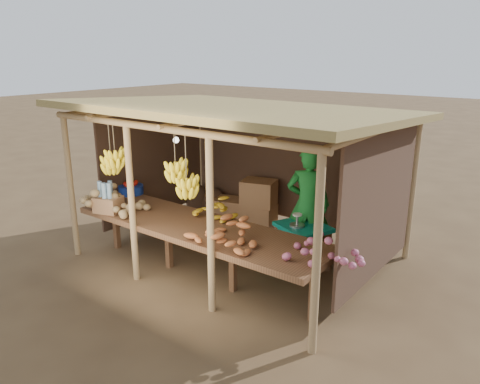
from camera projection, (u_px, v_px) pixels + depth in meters
The scene contains 13 objects.
ground at pixel (240, 256), 7.37m from camera, with size 60.00×60.00×0.00m, color brown.
stall_structure at pixel (236, 135), 6.82m from camera, with size 4.70×3.50×2.43m.
counter at pixel (198, 230), 6.43m from camera, with size 3.90×1.05×0.80m.
potato_heap at pixel (109, 197), 7.03m from camera, with size 1.13×0.68×0.37m, color #A48454, non-canonical shape.
sweet_potato_heap at pixel (225, 230), 5.77m from camera, with size 0.87×0.52×0.35m, color #C06531, non-canonical shape.
onion_heap at pixel (322, 248), 5.23m from camera, with size 0.90×0.54×0.36m, color #C25E79, non-canonical shape.
banana_pile at pixel (214, 205), 6.71m from camera, with size 0.59×0.35×0.35m, color yellow, non-canonical shape.
tomato_basin at pixel (131, 189), 7.81m from camera, with size 0.41×0.41×0.22m.
bottle_box at pixel (108, 200), 6.90m from camera, with size 0.44×0.39×0.47m.
vendor at pixel (308, 205), 6.99m from camera, with size 0.65×0.42×1.77m, color #1B7B2D.
tarp_crate at pixel (302, 244), 6.91m from camera, with size 0.90×0.84×0.85m.
carton_stack at pixel (249, 207), 8.41m from camera, with size 1.30×0.59×0.91m.
burlap_sacks at pixel (206, 200), 9.21m from camera, with size 0.92×0.48×0.65m.
Camera 1 is at (4.08, -5.39, 3.09)m, focal length 35.00 mm.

